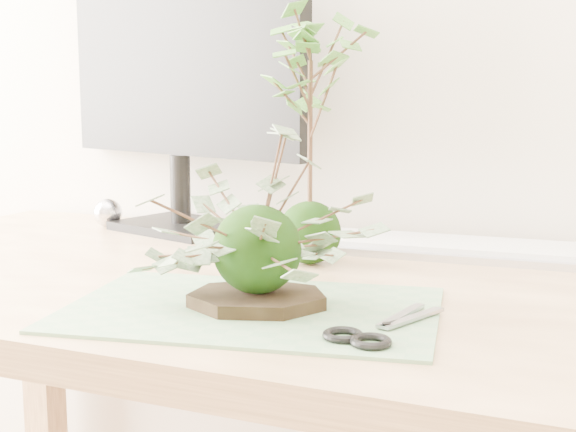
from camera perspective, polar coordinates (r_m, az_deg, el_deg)
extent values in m
cube|color=#DEB985|center=(1.04, 3.75, -5.95)|extent=(1.60, 0.70, 0.04)
cube|color=#DEB985|center=(1.76, -16.89, -12.66)|extent=(0.06, 0.06, 0.70)
cube|color=#639165|center=(0.91, -2.59, -6.63)|extent=(0.46, 0.35, 0.00)
cylinder|color=black|center=(0.92, -2.19, -5.94)|extent=(0.21, 0.21, 0.01)
sphere|color=black|center=(0.90, -2.21, -2.38)|extent=(0.10, 0.10, 0.10)
sphere|color=black|center=(1.14, 1.55, -1.18)|extent=(0.09, 0.09, 0.09)
cylinder|color=#422B1B|center=(1.13, 1.58, 5.37)|extent=(0.01, 0.01, 0.22)
cube|color=#B6B6C1|center=(1.25, 9.45, -2.24)|extent=(0.50, 0.17, 0.01)
cube|color=silver|center=(1.25, 9.46, -1.81)|extent=(0.47, 0.14, 0.01)
cube|color=black|center=(1.43, -7.61, -0.73)|extent=(0.25, 0.21, 0.01)
cylinder|color=black|center=(1.42, -7.66, 1.93)|extent=(0.04, 0.04, 0.12)
cube|color=black|center=(1.42, -7.66, 11.35)|extent=(0.53, 0.18, 0.35)
sphere|color=silver|center=(1.49, -12.69, 0.22)|extent=(0.05, 0.05, 0.05)
cube|color=gray|center=(0.88, 7.17, -7.05)|extent=(0.03, 0.10, 0.00)
cube|color=gray|center=(0.88, 8.09, -7.14)|extent=(0.05, 0.10, 0.00)
torus|color=black|center=(0.79, 4.58, -8.63)|extent=(0.05, 0.05, 0.01)
torus|color=black|center=(0.78, 6.89, -8.88)|extent=(0.05, 0.05, 0.01)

